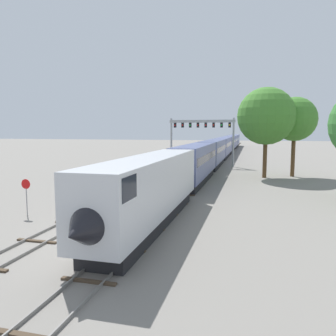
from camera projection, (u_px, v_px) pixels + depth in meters
name	position (u px, v px, depth m)	size (l,w,h in m)	color
ground_plane	(105.00, 236.00, 20.64)	(400.00, 400.00, 0.00)	gray
track_main	(222.00, 158.00, 77.91)	(2.60, 200.00, 0.16)	slate
track_near	(182.00, 166.00, 60.00)	(2.60, 160.00, 0.16)	slate
passenger_train	(223.00, 147.00, 78.76)	(3.04, 135.09, 4.80)	silver
signal_gantry	(202.00, 131.00, 60.40)	(12.10, 0.49, 8.85)	#999BA0
stop_sign	(26.00, 192.00, 25.33)	(0.76, 0.08, 2.88)	gray
trackside_tree_mid	(266.00, 116.00, 45.19)	(7.88, 7.88, 12.48)	brown
trackside_tree_right	(295.00, 119.00, 46.42)	(6.21, 6.21, 11.29)	brown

